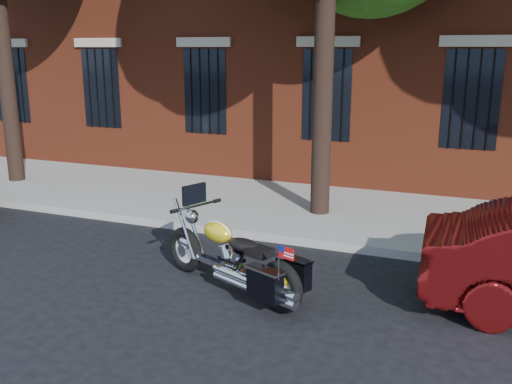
% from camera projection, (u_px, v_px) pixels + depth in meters
% --- Properties ---
extents(ground, '(120.00, 120.00, 0.00)m').
position_uv_depth(ground, '(235.00, 268.00, 8.56)').
color(ground, black).
rests_on(ground, ground).
extents(curb, '(40.00, 0.16, 0.15)m').
position_uv_depth(curb, '(267.00, 236.00, 9.79)').
color(curb, gray).
rests_on(curb, ground).
extents(sidewalk, '(40.00, 3.60, 0.15)m').
position_uv_depth(sidewalk, '(300.00, 208.00, 11.48)').
color(sidewalk, gray).
rests_on(sidewalk, ground).
extents(motorcycle, '(2.43, 1.47, 1.36)m').
position_uv_depth(motorcycle, '(236.00, 261.00, 7.58)').
color(motorcycle, black).
rests_on(motorcycle, ground).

